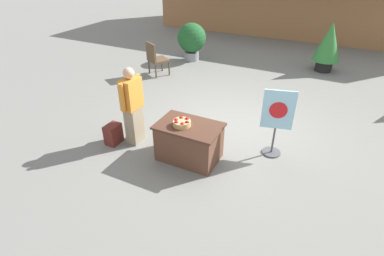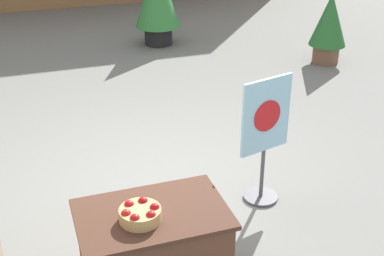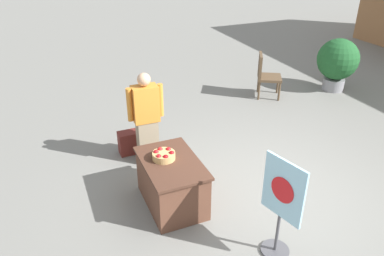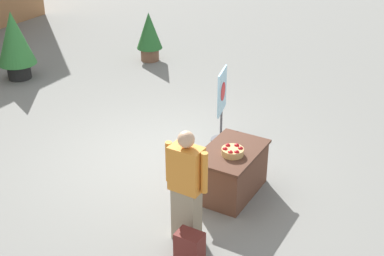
% 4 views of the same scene
% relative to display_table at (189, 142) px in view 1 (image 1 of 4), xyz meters
% --- Properties ---
extents(ground_plane, '(120.00, 120.00, 0.00)m').
position_rel_display_table_xyz_m(ground_plane, '(0.33, 1.43, -0.37)').
color(ground_plane, slate).
extents(display_table, '(1.19, 0.77, 0.73)m').
position_rel_display_table_xyz_m(display_table, '(0.00, 0.00, 0.00)').
color(display_table, brown).
rests_on(display_table, ground_plane).
extents(apple_basket, '(0.32, 0.32, 0.13)m').
position_rel_display_table_xyz_m(apple_basket, '(-0.11, -0.07, 0.42)').
color(apple_basket, tan).
rests_on(apple_basket, display_table).
extents(person_visitor, '(0.27, 0.61, 1.61)m').
position_rel_display_table_xyz_m(person_visitor, '(-1.27, 0.03, 0.45)').
color(person_visitor, gray).
rests_on(person_visitor, ground_plane).
extents(backpack, '(0.24, 0.34, 0.42)m').
position_rel_display_table_xyz_m(backpack, '(-1.64, -0.23, -0.16)').
color(backpack, maroon).
rests_on(backpack, ground_plane).
extents(poster_board, '(0.57, 0.36, 1.35)m').
position_rel_display_table_xyz_m(poster_board, '(1.39, 0.87, 0.37)').
color(poster_board, '#4C4C51').
rests_on(poster_board, ground_plane).
extents(patio_chair, '(0.75, 0.75, 1.04)m').
position_rel_display_table_xyz_m(patio_chair, '(-2.94, 3.45, 0.21)').
color(patio_chair, brown).
rests_on(patio_chair, ground_plane).
extents(potted_plant_far_right, '(1.00, 1.00, 1.30)m').
position_rel_display_table_xyz_m(potted_plant_far_right, '(-2.60, 5.29, 0.38)').
color(potted_plant_far_right, gray).
rests_on(potted_plant_far_right, ground_plane).
extents(potted_plant_far_left, '(0.85, 0.85, 1.56)m').
position_rel_display_table_xyz_m(potted_plant_far_left, '(1.77, 6.24, 0.51)').
color(potted_plant_far_left, black).
rests_on(potted_plant_far_left, ground_plane).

